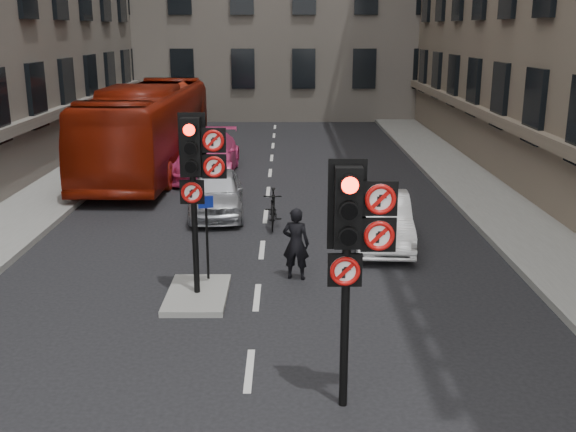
{
  "coord_description": "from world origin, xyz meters",
  "views": [
    {
      "loc": [
        0.58,
        -7.6,
        5.24
      ],
      "look_at": [
        0.61,
        1.81,
        2.6
      ],
      "focal_mm": 42.0,
      "sensor_mm": 36.0,
      "label": 1
    }
  ],
  "objects_px": {
    "car_pink": "(207,155)",
    "motorcyclist": "(296,244)",
    "signal_near": "(354,234)",
    "info_sign": "(207,226)",
    "signal_far": "(197,166)",
    "bus_red": "(149,128)",
    "car_silver": "(217,192)",
    "motorcycle": "(273,208)",
    "car_white": "(382,220)"
  },
  "relations": [
    {
      "from": "car_pink",
      "to": "motorcyclist",
      "type": "distance_m",
      "value": 10.96
    },
    {
      "from": "motorcyclist",
      "to": "signal_far",
      "type": "bearing_deg",
      "value": 40.9
    },
    {
      "from": "signal_far",
      "to": "motorcyclist",
      "type": "relative_size",
      "value": 2.26
    },
    {
      "from": "signal_far",
      "to": "bus_red",
      "type": "bearing_deg",
      "value": 105.31
    },
    {
      "from": "signal_near",
      "to": "motorcyclist",
      "type": "bearing_deg",
      "value": 97.75
    },
    {
      "from": "motorcycle",
      "to": "info_sign",
      "type": "bearing_deg",
      "value": -106.14
    },
    {
      "from": "signal_near",
      "to": "motorcyclist",
      "type": "height_order",
      "value": "signal_near"
    },
    {
      "from": "signal_near",
      "to": "info_sign",
      "type": "xyz_separation_m",
      "value": [
        -2.54,
        4.74,
        -1.3
      ]
    },
    {
      "from": "signal_far",
      "to": "car_white",
      "type": "height_order",
      "value": "signal_far"
    },
    {
      "from": "signal_far",
      "to": "car_white",
      "type": "relative_size",
      "value": 0.94
    },
    {
      "from": "signal_far",
      "to": "motorcycle",
      "type": "distance_m",
      "value": 5.65
    },
    {
      "from": "signal_far",
      "to": "info_sign",
      "type": "relative_size",
      "value": 1.98
    },
    {
      "from": "signal_near",
      "to": "motorcycle",
      "type": "bearing_deg",
      "value": 97.87
    },
    {
      "from": "motorcyclist",
      "to": "motorcycle",
      "type": "bearing_deg",
      "value": -70.33
    },
    {
      "from": "car_silver",
      "to": "motorcyclist",
      "type": "xyz_separation_m",
      "value": [
        2.21,
        -5.23,
        0.14
      ]
    },
    {
      "from": "signal_near",
      "to": "bus_red",
      "type": "bearing_deg",
      "value": 110.08
    },
    {
      "from": "bus_red",
      "to": "motorcycle",
      "type": "bearing_deg",
      "value": -55.75
    },
    {
      "from": "bus_red",
      "to": "signal_far",
      "type": "bearing_deg",
      "value": -73.27
    },
    {
      "from": "car_pink",
      "to": "info_sign",
      "type": "relative_size",
      "value": 2.86
    },
    {
      "from": "bus_red",
      "to": "motorcycle",
      "type": "height_order",
      "value": "bus_red"
    },
    {
      "from": "motorcyclist",
      "to": "car_white",
      "type": "bearing_deg",
      "value": -120.3
    },
    {
      "from": "car_white",
      "to": "motorcycle",
      "type": "distance_m",
      "value": 3.14
    },
    {
      "from": "bus_red",
      "to": "motorcyclist",
      "type": "relative_size",
      "value": 7.35
    },
    {
      "from": "car_silver",
      "to": "car_white",
      "type": "relative_size",
      "value": 1.0
    },
    {
      "from": "motorcyclist",
      "to": "info_sign",
      "type": "height_order",
      "value": "info_sign"
    },
    {
      "from": "signal_near",
      "to": "signal_far",
      "type": "xyz_separation_m",
      "value": [
        -2.6,
        4.0,
        0.12
      ]
    },
    {
      "from": "car_silver",
      "to": "motorcycle",
      "type": "xyz_separation_m",
      "value": [
        1.66,
        -1.27,
        -0.14
      ]
    },
    {
      "from": "signal_near",
      "to": "motorcycle",
      "type": "distance_m",
      "value": 9.35
    },
    {
      "from": "signal_far",
      "to": "bus_red",
      "type": "relative_size",
      "value": 0.31
    },
    {
      "from": "signal_near",
      "to": "car_pink",
      "type": "distance_m",
      "value": 16.14
    },
    {
      "from": "car_silver",
      "to": "info_sign",
      "type": "bearing_deg",
      "value": -90.54
    },
    {
      "from": "car_white",
      "to": "info_sign",
      "type": "height_order",
      "value": "info_sign"
    },
    {
      "from": "bus_red",
      "to": "motorcyclist",
      "type": "distance_m",
      "value": 12.51
    },
    {
      "from": "car_white",
      "to": "motorcyclist",
      "type": "xyz_separation_m",
      "value": [
        -2.18,
        -2.43,
        0.16
      ]
    },
    {
      "from": "car_pink",
      "to": "motorcyclist",
      "type": "bearing_deg",
      "value": -73.5
    },
    {
      "from": "motorcyclist",
      "to": "info_sign",
      "type": "distance_m",
      "value": 1.95
    },
    {
      "from": "car_pink",
      "to": "car_white",
      "type": "bearing_deg",
      "value": -56.8
    },
    {
      "from": "car_pink",
      "to": "info_sign",
      "type": "distance_m",
      "value": 10.93
    },
    {
      "from": "car_pink",
      "to": "signal_far",
      "type": "bearing_deg",
      "value": -84.05
    },
    {
      "from": "signal_near",
      "to": "signal_far",
      "type": "distance_m",
      "value": 4.77
    },
    {
      "from": "signal_near",
      "to": "car_pink",
      "type": "bearing_deg",
      "value": 103.53
    },
    {
      "from": "motorcycle",
      "to": "car_pink",
      "type": "bearing_deg",
      "value": 111.56
    },
    {
      "from": "signal_near",
      "to": "info_sign",
      "type": "height_order",
      "value": "signal_near"
    },
    {
      "from": "signal_far",
      "to": "info_sign",
      "type": "distance_m",
      "value": 1.6
    },
    {
      "from": "car_silver",
      "to": "signal_near",
      "type": "bearing_deg",
      "value": -78.51
    },
    {
      "from": "car_white",
      "to": "motorcyclist",
      "type": "bearing_deg",
      "value": -128.31
    },
    {
      "from": "signal_far",
      "to": "car_silver",
      "type": "xyz_separation_m",
      "value": [
        -0.3,
        6.3,
        -2.06
      ]
    },
    {
      "from": "signal_near",
      "to": "signal_far",
      "type": "bearing_deg",
      "value": 123.02
    },
    {
      "from": "motorcycle",
      "to": "info_sign",
      "type": "height_order",
      "value": "info_sign"
    },
    {
      "from": "signal_near",
      "to": "car_silver",
      "type": "bearing_deg",
      "value": 105.75
    }
  ]
}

